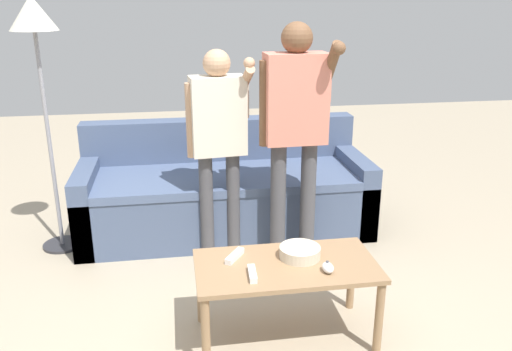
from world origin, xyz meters
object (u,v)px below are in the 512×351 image
at_px(snack_bowl, 300,252).
at_px(player_center, 218,131).
at_px(floor_lamp, 36,38).
at_px(couch, 225,192).
at_px(game_remote_wand_near, 252,274).
at_px(game_remote_wand_far, 235,256).
at_px(player_right, 295,117).
at_px(game_remote_nunchuk, 328,268).
at_px(coffee_table, 286,274).

bearing_deg(snack_bowl, player_center, 109.43).
distance_m(snack_bowl, floor_lamp, 2.20).
xyz_separation_m(couch, game_remote_wand_near, (-0.02, -1.57, 0.16)).
bearing_deg(snack_bowl, game_remote_wand_near, -150.47).
height_order(game_remote_wand_near, game_remote_wand_far, same).
height_order(couch, player_right, player_right).
bearing_deg(game_remote_wand_near, game_remote_wand_far, 107.86).
height_order(player_right, game_remote_wand_far, player_right).
distance_m(floor_lamp, player_center, 1.32).
bearing_deg(game_remote_nunchuk, coffee_table, 148.71).
distance_m(player_center, game_remote_wand_near, 1.19).
relative_size(couch, snack_bowl, 10.06).
bearing_deg(player_center, couch, 80.49).
distance_m(floor_lamp, game_remote_wand_near, 2.13).
bearing_deg(game_remote_nunchuk, floor_lamp, 137.69).
distance_m(snack_bowl, game_remote_nunchuk, 0.20).
height_order(game_remote_nunchuk, floor_lamp, floor_lamp).
distance_m(couch, player_right, 1.02).
distance_m(couch, game_remote_nunchuk, 1.64).
bearing_deg(floor_lamp, player_center, -15.47).
relative_size(game_remote_nunchuk, game_remote_wand_far, 0.57).
xyz_separation_m(floor_lamp, game_remote_wand_near, (1.20, -1.42, -1.04)).
height_order(floor_lamp, game_remote_wand_near, floor_lamp).
bearing_deg(coffee_table, floor_lamp, 136.44).
bearing_deg(coffee_table, game_remote_wand_far, 158.80).
height_order(player_center, game_remote_wand_far, player_center).
bearing_deg(player_center, snack_bowl, -70.57).
bearing_deg(floor_lamp, game_remote_nunchuk, -42.31).
distance_m(game_remote_wand_near, game_remote_wand_far, 0.21).
distance_m(floor_lamp, player_right, 1.76).
bearing_deg(snack_bowl, floor_lamp, 139.46).
bearing_deg(game_remote_nunchuk, game_remote_wand_near, 177.64).
height_order(player_center, game_remote_wand_near, player_center).
bearing_deg(game_remote_wand_far, floor_lamp, 132.85).
bearing_deg(snack_bowl, coffee_table, -145.26).
bearing_deg(couch, game_remote_wand_far, -93.60).
bearing_deg(floor_lamp, couch, 7.13).
height_order(floor_lamp, player_center, floor_lamp).
relative_size(floor_lamp, game_remote_wand_near, 11.82).
bearing_deg(player_center, game_remote_wand_near, -87.12).
xyz_separation_m(couch, player_right, (0.41, -0.59, 0.72)).
bearing_deg(game_remote_wand_far, snack_bowl, -6.66).
relative_size(coffee_table, game_remote_wand_far, 6.12).
xyz_separation_m(player_center, game_remote_wand_near, (0.06, -1.10, -0.45)).
xyz_separation_m(snack_bowl, player_center, (-0.33, 0.95, 0.43)).
height_order(coffee_table, snack_bowl, snack_bowl).
distance_m(game_remote_nunchuk, player_right, 1.14).
bearing_deg(coffee_table, couch, 96.56).
bearing_deg(player_right, couch, 124.81).
bearing_deg(game_remote_wand_near, player_right, 66.24).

